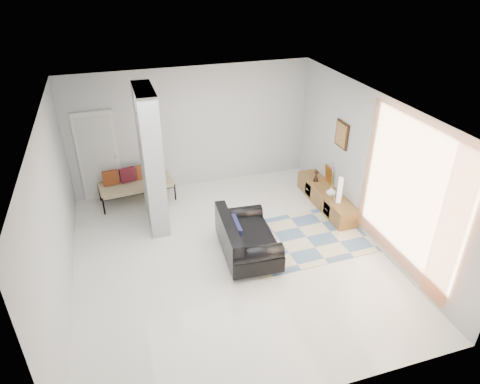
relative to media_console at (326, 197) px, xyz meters
name	(u,v)px	position (x,y,z in m)	size (l,w,h in m)	color
floor	(230,257)	(-2.52, -1.12, -0.20)	(6.00, 6.00, 0.00)	silver
ceiling	(228,110)	(-2.52, -1.12, 2.60)	(6.00, 6.00, 0.00)	white
wall_back	(192,129)	(-2.52, 1.88, 1.20)	(6.00, 6.00, 0.00)	silver
wall_front	(305,318)	(-2.52, -4.12, 1.20)	(6.00, 6.00, 0.00)	silver
wall_left	(55,217)	(-5.27, -1.12, 1.20)	(6.00, 6.00, 0.00)	silver
wall_right	(372,169)	(0.23, -1.12, 1.20)	(6.00, 6.00, 0.00)	silver
partition_column	(151,160)	(-3.62, 0.48, 1.20)	(0.35, 1.20, 2.80)	#A7ADAE
hallway_door	(99,156)	(-4.62, 1.84, 0.82)	(0.85, 0.06, 2.04)	silver
curtain	(408,197)	(0.15, -2.27, 1.25)	(2.55, 2.55, 0.00)	orange
wall_art	(342,135)	(0.20, 0.00, 1.45)	(0.04, 0.45, 0.55)	#301E0D
media_console	(326,197)	(0.00, 0.00, 0.00)	(0.45, 2.03, 0.80)	brown
loveseat	(245,239)	(-2.25, -1.13, 0.15)	(1.01, 1.62, 0.76)	silver
daybed	(135,183)	(-3.95, 1.50, 0.22)	(1.65, 0.83, 0.77)	black
area_rug	(306,237)	(-0.92, -0.98, -0.20)	(2.60, 1.73, 0.01)	beige
cylinder_lamp	(340,190)	(-0.02, -0.54, 0.47)	(0.10, 0.10, 0.56)	silver
bronze_figurine	(316,176)	(-0.05, 0.44, 0.32)	(0.13, 0.13, 0.26)	black
vase	(331,191)	(-0.05, -0.26, 0.30)	(0.20, 0.20, 0.21)	white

